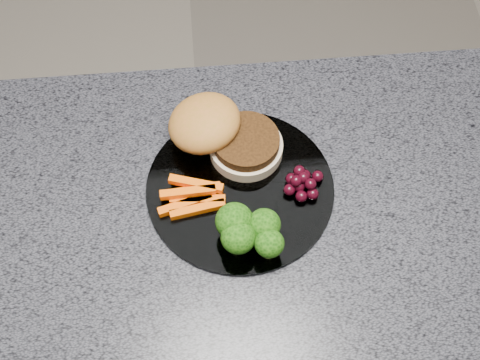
% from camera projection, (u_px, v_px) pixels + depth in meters
% --- Properties ---
extents(island_cabinet, '(1.20, 0.60, 0.86)m').
position_uv_depth(island_cabinet, '(209.00, 346.00, 1.29)').
color(island_cabinet, brown).
rests_on(island_cabinet, ground).
extents(countertop, '(1.20, 0.60, 0.04)m').
position_uv_depth(countertop, '(196.00, 248.00, 0.90)').
color(countertop, '#44454E').
rests_on(countertop, island_cabinet).
extents(plate, '(0.26, 0.26, 0.01)m').
position_uv_depth(plate, '(240.00, 188.00, 0.92)').
color(plate, white).
rests_on(plate, countertop).
extents(burger, '(0.19, 0.17, 0.06)m').
position_uv_depth(burger, '(219.00, 133.00, 0.94)').
color(burger, beige).
rests_on(burger, plate).
extents(carrot_sticks, '(0.09, 0.06, 0.02)m').
position_uv_depth(carrot_sticks, '(193.00, 197.00, 0.90)').
color(carrot_sticks, '#FA5C04').
rests_on(carrot_sticks, plate).
extents(broccoli, '(0.09, 0.08, 0.06)m').
position_uv_depth(broccoli, '(248.00, 230.00, 0.85)').
color(broccoli, olive).
rests_on(broccoli, plate).
extents(grape_bunch, '(0.06, 0.05, 0.03)m').
position_uv_depth(grape_bunch, '(303.00, 183.00, 0.91)').
color(grape_bunch, black).
rests_on(grape_bunch, plate).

